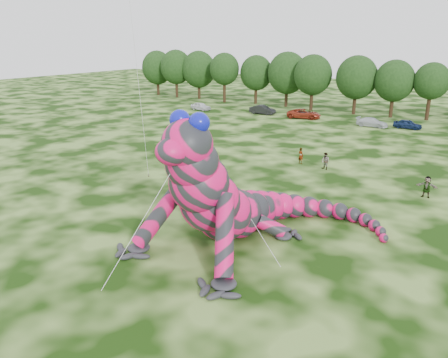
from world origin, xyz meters
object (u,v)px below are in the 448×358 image
tree_5 (287,79)px  inflatable_gecko (236,171)px  tree_0 (157,73)px  car_2 (304,114)px  spectator_1 (325,161)px  car_1 (263,110)px  spectator_5 (427,187)px  tree_4 (256,80)px  car_3 (372,122)px  tree_9 (430,92)px  tree_3 (224,78)px  tree_8 (394,89)px  car_0 (201,106)px  spectator_0 (301,156)px  car_4 (408,124)px  tree_7 (356,85)px  tree_1 (176,74)px  tree_2 (199,75)px  tree_6 (312,83)px

tree_5 → inflatable_gecko: bearing=-68.4°
tree_0 → tree_5: size_ratio=0.97×
inflatable_gecko → car_2: (-12.97, 42.32, -3.53)m
tree_0 → spectator_1: bearing=-34.7°
car_1 → spectator_5: size_ratio=2.54×
car_1 → tree_4: bearing=35.2°
car_3 → tree_9: bearing=-27.6°
tree_0 → car_3: tree_0 is taller
inflatable_gecko → tree_3: bearing=128.9°
tree_8 → car_0: size_ratio=2.30×
tree_9 → tree_5: bearing=177.4°
tree_9 → tree_4: bearing=177.5°
spectator_0 → tree_4: bearing=-34.8°
car_4 → tree_7: bearing=56.0°
tree_1 → tree_7: size_ratio=1.04×
tree_1 → car_4: 49.39m
tree_3 → spectator_0: bearing=-47.7°
tree_2 → tree_7: tree_2 is taller
tree_3 → car_4: size_ratio=2.51×
tree_7 → tree_9: bearing=2.8°
car_3 → spectator_1: size_ratio=2.63×
tree_9 → spectator_0: bearing=-101.3°
car_3 → tree_7: bearing=32.4°
tree_0 → car_0: size_ratio=2.45×
car_3 → car_4: size_ratio=1.16×
tree_1 → tree_2: (5.34, 0.71, -0.08)m
tree_2 → tree_9: size_ratio=1.11×
tree_6 → tree_8: (13.34, 0.30, -0.27)m
tree_3 → tree_7: 25.64m
spectator_1 → tree_7: bearing=124.4°
tree_5 → car_3: bearing=-30.8°
tree_4 → car_4: bearing=-18.8°
tree_1 → tree_5: 25.23m
spectator_0 → tree_3: bearing=-27.1°
inflatable_gecko → spectator_0: (-3.09, 17.80, -3.45)m
tree_0 → spectator_5: tree_0 is taller
tree_4 → car_0: (-4.35, -12.10, -3.87)m
tree_6 → tree_7: (7.48, 0.12, -0.01)m
tree_4 → car_1: (6.81, -10.10, -3.80)m
tree_0 → tree_6: tree_0 is taller
tree_0 → tree_8: tree_0 is taller
tree_7 → car_0: tree_7 is taller
tree_4 → car_0: 13.42m
car_4 → spectator_5: 29.10m
tree_4 → tree_1: bearing=-178.0°
tree_7 → car_1: (-12.75, -8.19, -4.01)m
car_3 → spectator_1: 24.12m
car_4 → tree_6: bearing=70.5°
tree_3 → car_1: tree_3 is taller
tree_8 → tree_1: bearing=178.6°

